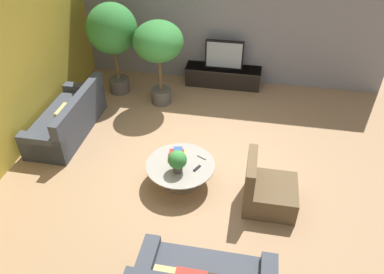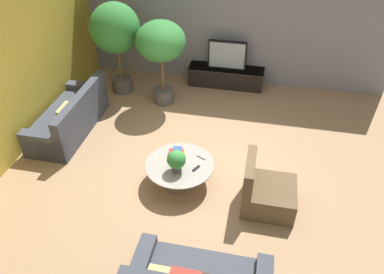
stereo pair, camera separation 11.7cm
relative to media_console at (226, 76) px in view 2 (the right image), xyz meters
name	(u,v)px [view 2 (the right image)]	position (x,y,z in m)	size (l,w,h in m)	color
ground_plane	(196,164)	(-0.12, -2.94, -0.23)	(24.00, 24.00, 0.00)	#9E7A56
back_wall_stone	(226,18)	(-0.12, 0.32, 1.27)	(7.40, 0.12, 3.00)	gray
side_wall_left	(14,65)	(-3.38, -2.74, 1.27)	(0.12, 7.40, 3.00)	gold
media_console	(226,76)	(0.00, 0.00, 0.00)	(1.76, 0.50, 0.44)	black
television	(227,55)	(0.00, 0.00, 0.54)	(0.87, 0.13, 0.66)	black
coffee_table	(180,169)	(-0.30, -3.43, 0.05)	(1.13, 1.13, 0.39)	#756656
couch_by_wall	(70,118)	(-2.74, -2.43, 0.05)	(0.84, 2.00, 0.84)	#3D424C
armchair_wicker	(266,192)	(1.11, -3.67, 0.04)	(0.80, 0.76, 0.86)	brown
potted_palm_tall	(115,32)	(-2.31, -0.74, 1.19)	(1.05, 1.05, 2.02)	#514C47
potted_palm_corner	(161,45)	(-1.24, -1.03, 1.10)	(1.02, 1.02, 1.83)	#514C47
potted_plant_tabletop	(176,160)	(-0.31, -3.59, 0.37)	(0.30, 0.30, 0.38)	#514C47
book_stack	(177,154)	(-0.39, -3.26, 0.21)	(0.30, 0.31, 0.12)	gold
remote_black	(196,168)	(-0.02, -3.49, 0.17)	(0.04, 0.16, 0.02)	black
remote_silver	(201,157)	(0.02, -3.19, 0.17)	(0.04, 0.16, 0.02)	gray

